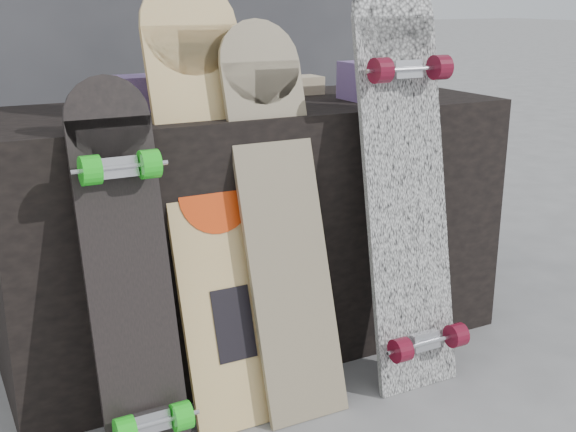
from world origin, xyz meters
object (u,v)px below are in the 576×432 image
vendor_table (251,226)px  longboard_geisha (213,189)px  skateboard_dark (129,269)px  longboard_celtic (280,207)px  longboard_cascadia (406,176)px

vendor_table → longboard_geisha: 0.44m
longboard_geisha → skateboard_dark: 0.33m
skateboard_dark → longboard_geisha: bearing=24.6°
longboard_celtic → skateboard_dark: 0.46m
longboard_celtic → longboard_cascadia: 0.38m
longboard_cascadia → skateboard_dark: 0.83m
longboard_celtic → longboard_cascadia: bearing=-10.5°
skateboard_dark → longboard_celtic: bearing=8.1°
longboard_celtic → skateboard_dark: longboard_celtic is taller
longboard_geisha → longboard_cascadia: bearing=-13.5°
longboard_geisha → skateboard_dark: (-0.28, -0.13, -0.14)m
longboard_geisha → longboard_cascadia: longboard_cascadia is taller
longboard_celtic → longboard_cascadia: longboard_cascadia is taller
longboard_celtic → longboard_cascadia: size_ratio=0.89×
skateboard_dark → longboard_cascadia: bearing=-0.3°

